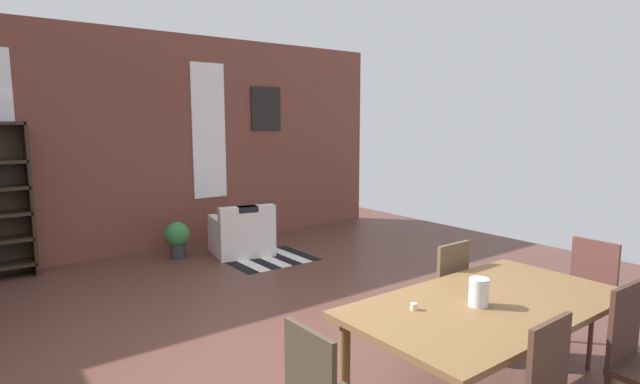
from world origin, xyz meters
The scene contains 12 objects.
ground_plane centered at (0.00, 0.00, 0.00)m, with size 10.98×10.98×0.00m, color brown.
back_wall_brick centered at (0.00, 4.28, 1.61)m, with size 9.19×0.12×3.22m, color brown.
window_pane_1 centered at (1.43, 4.21, 1.77)m, with size 0.55×0.02×2.09m, color white.
dining_table centered at (0.90, -1.24, 0.68)m, with size 1.96×1.05×0.76m.
vase_on_table centered at (0.77, -1.24, 0.85)m, with size 0.13×0.13×0.18m, color silver.
tealight_candle_0 centered at (0.39, -1.04, 0.78)m, with size 0.04×0.04×0.04m, color silver.
dining_chair_head_right centered at (2.25, -1.24, 0.51)m, with size 0.41×0.41×0.95m.
dining_chair_far_right centered at (1.34, -0.49, 0.51)m, with size 0.41×0.41×0.95m.
armchair_white centered at (1.47, 3.27, 0.28)m, with size 0.94×0.94×0.75m.
potted_plant_corner centered at (0.63, 3.62, 0.30)m, with size 0.35×0.35×0.52m.
striped_rug centered at (1.63, 2.79, 0.00)m, with size 1.17×0.95×0.01m.
framed_picture centered at (2.47, 4.21, 2.14)m, with size 0.56×0.03×0.72m, color black.
Camera 1 is at (-1.87, -3.06, 1.93)m, focal length 27.80 mm.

